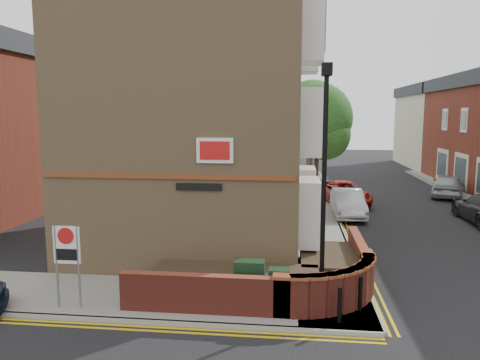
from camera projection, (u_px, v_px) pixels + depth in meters
name	position (u px, v px, depth m)	size (l,w,h in m)	color
ground	(257.00, 330.00, 11.32)	(120.00, 120.00, 0.00)	black
pavement_corner	(137.00, 297.00, 13.19)	(13.00, 3.00, 0.12)	gray
pavement_main	(314.00, 204.00, 26.82)	(2.00, 32.00, 0.12)	gray
kerb_side	(117.00, 320.00, 11.71)	(13.00, 0.15, 0.12)	gray
kerb_main_near	(331.00, 205.00, 26.70)	(0.15, 32.00, 0.12)	gray
yellow_lines_side	(114.00, 327.00, 11.47)	(13.00, 0.28, 0.01)	gold
yellow_lines_main	(336.00, 206.00, 26.68)	(0.28, 32.00, 0.01)	gold
corner_building	(203.00, 88.00, 18.65)	(8.95, 10.40, 13.60)	#A28056
garden_wall	(263.00, 292.00, 13.78)	(6.80, 6.00, 1.20)	maroon
lamppost	(324.00, 187.00, 11.85)	(0.25, 0.50, 6.30)	black
utility_cabinet_large	(249.00, 282.00, 12.53)	(0.80, 0.45, 1.20)	black
utility_cabinet_small	(279.00, 289.00, 12.15)	(0.55, 0.40, 1.10)	black
bollard_near	(340.00, 305.00, 11.40)	(0.11, 0.11, 0.90)	black
bollard_far	(360.00, 294.00, 12.12)	(0.11, 0.11, 0.90)	black
zone_sign	(67.00, 252.00, 12.15)	(0.72, 0.07, 2.20)	slate
far_terrace_cream	(433.00, 126.00, 46.47)	(5.40, 12.40, 8.00)	beige
tree_near	(317.00, 124.00, 24.25)	(3.64, 3.65, 6.70)	#382B1E
tree_mid	(312.00, 114.00, 32.05)	(4.03, 4.03, 7.42)	#382B1E
tree_far	(309.00, 118.00, 39.96)	(3.81, 3.81, 7.00)	#382B1E
traffic_light_assembly	(315.00, 146.00, 35.25)	(0.20, 0.16, 4.20)	black
silver_car_near	(348.00, 203.00, 23.84)	(1.45, 4.16, 1.37)	#A9ABB1
red_car_main	(344.00, 193.00, 27.23)	(2.17, 4.71, 1.31)	#A11C11
silver_car_far	(447.00, 185.00, 29.53)	(1.76, 4.38, 1.49)	#9EA1A5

